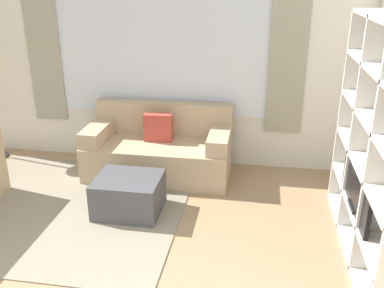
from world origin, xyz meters
The scene contains 4 objects.
wall_back centered at (0.00, 3.36, 1.36)m, with size 6.15×0.11×2.70m.
area_rug centered at (-0.77, 1.89, 0.01)m, with size 2.55×2.36×0.01m, color gray.
couch_main centered at (0.05, 2.90, 0.31)m, with size 1.73×0.84×0.84m.
ottoman centered at (-0.05, 1.93, 0.20)m, with size 0.67×0.58×0.39m.
Camera 1 is at (1.24, -1.83, 2.34)m, focal length 40.00 mm.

